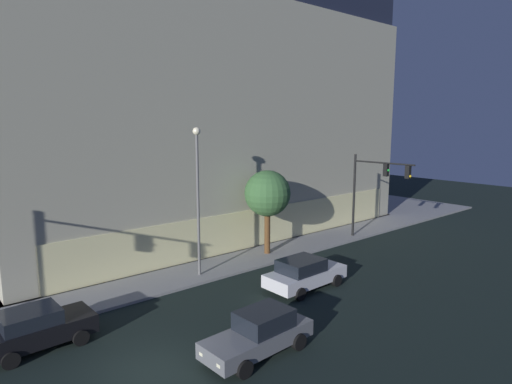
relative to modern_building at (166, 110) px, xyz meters
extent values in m
plane|color=black|center=(-13.44, -22.98, -10.10)|extent=(120.00, 120.00, 0.00)
cube|color=#4C4C51|center=(0.00, 0.04, -10.02)|extent=(33.11, 27.20, 0.15)
cube|color=#F8EFAC|center=(0.00, -13.16, -8.59)|extent=(29.44, 0.60, 2.70)
cube|color=#AFAC94|center=(0.00, 0.04, -1.25)|extent=(32.71, 26.80, 17.38)
cube|color=#1D2233|center=(0.00, 0.04, 8.84)|extent=(32.06, 26.26, 2.81)
cylinder|color=black|center=(7.37, -16.05, -6.74)|extent=(0.18, 0.18, 6.40)
cylinder|color=black|center=(7.44, -18.49, -4.05)|extent=(0.25, 4.90, 0.12)
cube|color=black|center=(7.44, -18.74, -4.55)|extent=(0.33, 0.33, 0.90)
sphere|color=green|center=(7.45, -18.92, -4.55)|extent=(0.18, 0.18, 0.18)
cube|color=black|center=(7.49, -20.45, -4.55)|extent=(0.33, 0.33, 0.90)
sphere|color=yellow|center=(7.49, -20.63, -4.83)|extent=(0.18, 0.18, 0.18)
cylinder|color=slate|center=(-6.72, -15.82, -5.87)|extent=(0.16, 0.16, 8.15)
sphere|color=#F9EFC6|center=(-6.72, -15.82, -1.64)|extent=(0.44, 0.44, 0.44)
cylinder|color=brown|center=(-0.89, -15.20, -8.50)|extent=(0.40, 0.40, 2.89)
sphere|color=#3A6736|center=(-0.89, -15.20, -5.82)|extent=(3.09, 3.09, 3.09)
cube|color=black|center=(-15.95, -18.44, -9.40)|extent=(4.15, 2.00, 0.75)
cube|color=black|center=(-16.26, -18.45, -8.74)|extent=(2.17, 1.76, 0.56)
cube|color=#F9F4CC|center=(-13.97, -17.81, -9.40)|extent=(0.13, 0.20, 0.12)
cube|color=#F9F4CC|center=(-13.94, -18.94, -9.40)|extent=(0.13, 0.20, 0.12)
cylinder|color=black|center=(-14.71, -17.46, -9.77)|extent=(0.65, 0.26, 0.64)
cylinder|color=black|center=(-14.66, -19.34, -9.77)|extent=(0.65, 0.26, 0.64)
cylinder|color=black|center=(-17.19, -19.42, -9.77)|extent=(0.65, 0.26, 0.64)
cube|color=slate|center=(-9.64, -24.48, -9.44)|extent=(4.67, 1.90, 0.63)
cube|color=black|center=(-9.29, -24.47, -8.77)|extent=(2.15, 1.63, 0.72)
cube|color=#F9F4CC|center=(-11.87, -25.08, -9.44)|extent=(0.13, 0.20, 0.12)
cube|color=#F9F4CC|center=(-11.91, -24.05, -9.44)|extent=(0.13, 0.20, 0.12)
cylinder|color=black|center=(-11.03, -25.40, -9.76)|extent=(0.68, 0.27, 0.67)
cylinder|color=black|center=(-11.10, -23.68, -9.76)|extent=(0.68, 0.27, 0.67)
cylinder|color=black|center=(-8.17, -25.28, -9.76)|extent=(0.68, 0.27, 0.67)
cylinder|color=black|center=(-8.24, -23.56, -9.76)|extent=(0.68, 0.27, 0.67)
cube|color=silver|center=(-3.20, -20.93, -9.42)|extent=(4.73, 2.05, 0.68)
cube|color=black|center=(-3.55, -20.94, -8.75)|extent=(2.34, 1.82, 0.67)
cube|color=#F9F4CC|center=(-0.91, -20.31, -9.42)|extent=(0.12, 0.20, 0.12)
cube|color=#F9F4CC|center=(-0.89, -21.49, -9.42)|extent=(0.12, 0.20, 0.12)
cylinder|color=black|center=(-1.76, -19.92, -9.77)|extent=(0.66, 0.25, 0.66)
cylinder|color=black|center=(-1.73, -21.90, -9.77)|extent=(0.66, 0.25, 0.66)
cylinder|color=black|center=(-4.67, -19.96, -9.77)|extent=(0.66, 0.25, 0.66)
cylinder|color=black|center=(-4.64, -21.95, -9.77)|extent=(0.66, 0.25, 0.66)
camera|label=1|loc=(-19.70, -36.32, -1.22)|focal=30.19mm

